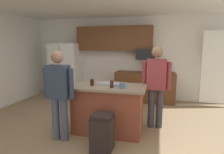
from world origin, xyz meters
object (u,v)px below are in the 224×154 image
mug_ceramic_white (122,86)px  microwave_over_range (146,54)px  refrigerator (66,70)px  kitchen_island (108,108)px  serving_tray (108,84)px  person_guest_right (156,82)px  trash_bin (102,132)px  person_host_foreground (59,90)px  glass_short_whisky (112,84)px  glass_stout_tall (92,82)px

mug_ceramic_white → microwave_over_range: bearing=84.8°
refrigerator → mug_ceramic_white: 3.38m
kitchen_island → serving_tray: 0.48m
microwave_over_range → person_guest_right: size_ratio=0.33×
person_guest_right → trash_bin: size_ratio=2.75×
person_host_foreground → serving_tray: bearing=3.8°
glass_short_whisky → trash_bin: glass_short_whisky is taller
person_host_foreground → trash_bin: 1.05m
serving_tray → person_guest_right: bearing=21.2°
microwave_over_range → glass_stout_tall: bearing=-109.3°
serving_tray → mug_ceramic_white: bearing=-37.8°
kitchen_island → trash_bin: bearing=-83.0°
microwave_over_range → mug_ceramic_white: 2.58m
person_guest_right → serving_tray: bearing=-4.0°
person_guest_right → mug_ceramic_white: (-0.58, -0.60, 0.01)m
kitchen_island → glass_stout_tall: (-0.31, -0.07, 0.52)m
glass_short_whisky → serving_tray: bearing=117.6°
microwave_over_range → mug_ceramic_white: size_ratio=4.15×
person_host_foreground → kitchen_island: bearing=-0.0°
glass_short_whisky → trash_bin: bearing=-92.9°
trash_bin → serving_tray: bearing=97.4°
microwave_over_range → serving_tray: size_ratio=1.27×
kitchen_island → person_guest_right: (0.89, 0.42, 0.50)m
kitchen_island → glass_stout_tall: size_ratio=11.57×
glass_stout_tall → person_host_foreground: bearing=-132.8°
kitchen_island → serving_tray: (-0.01, 0.07, 0.48)m
glass_short_whisky → serving_tray: size_ratio=0.30×
refrigerator → person_guest_right: refrigerator is taller
refrigerator → person_host_foreground: bearing=-64.7°
kitchen_island → serving_tray: serving_tray is taller
person_guest_right → mug_ceramic_white: size_ratio=12.44×
person_host_foreground → microwave_over_range: bearing=29.9°
glass_stout_tall → glass_short_whisky: 0.43m
trash_bin → person_guest_right: bearing=54.1°
person_guest_right → glass_short_whisky: 0.98m
person_guest_right → person_host_foreground: person_guest_right is taller
mug_ceramic_white → serving_tray: (-0.32, 0.25, -0.03)m
glass_stout_tall → microwave_over_range: bearing=70.7°
person_host_foreground → glass_short_whisky: size_ratio=12.01×
glass_stout_tall → trash_bin: (0.39, -0.63, -0.69)m
person_guest_right → trash_bin: person_guest_right is taller
glass_short_whisky → mug_ceramic_white: size_ratio=0.99×
microwave_over_range → kitchen_island: size_ratio=0.39×
refrigerator → person_host_foreground: 3.07m
person_guest_right → person_host_foreground: bearing=5.3°
microwave_over_range → person_host_foreground: (-1.29, -2.89, -0.53)m
person_guest_right → glass_short_whisky: person_guest_right is taller
refrigerator → trash_bin: bearing=-53.7°
refrigerator → serving_tray: 2.98m
trash_bin → mug_ceramic_white: bearing=66.4°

